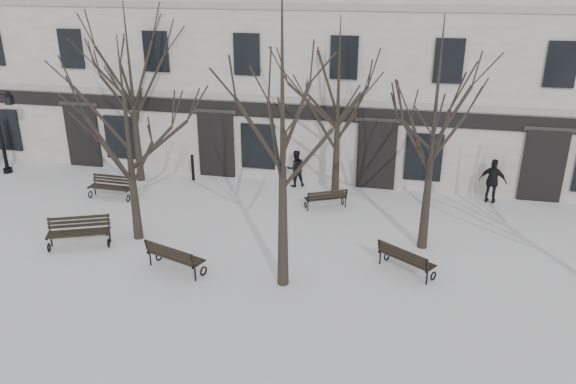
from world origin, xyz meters
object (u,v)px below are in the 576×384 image
(bench_3, at_px, (111,186))
(lamp_post, at_px, (4,126))
(bench_2, at_px, (406,258))
(bench_4, at_px, (326,198))
(tree_1, at_px, (126,117))
(tree_2, at_px, (282,101))
(bench_0, at_px, (79,231))
(bench_1, at_px, (174,256))

(bench_3, xyz_separation_m, lamp_post, (-5.87, 1.71, 1.70))
(bench_2, distance_m, bench_4, 5.38)
(bench_4, distance_m, lamp_post, 14.67)
(bench_2, bearing_deg, lamp_post, 16.94)
(tree_1, height_order, bench_3, tree_1)
(tree_2, bearing_deg, lamp_post, 154.51)
(bench_4, relative_size, lamp_post, 0.44)
(tree_2, bearing_deg, bench_0, 172.86)
(bench_0, relative_size, bench_1, 1.04)
(bench_1, xyz_separation_m, bench_3, (-4.86, 5.04, -0.03))
(bench_4, bearing_deg, bench_0, 6.17)
(bench_1, height_order, bench_2, bench_1)
(bench_3, relative_size, bench_4, 1.09)
(lamp_post, bearing_deg, bench_0, -40.03)
(tree_2, height_order, bench_3, tree_2)
(tree_2, bearing_deg, tree_1, 161.26)
(tree_1, xyz_separation_m, tree_2, (5.56, -1.89, 1.21))
(tree_1, distance_m, bench_1, 4.72)
(bench_1, distance_m, bench_4, 6.94)
(bench_0, xyz_separation_m, bench_1, (3.78, -0.91, -0.02))
(tree_1, relative_size, tree_2, 0.78)
(bench_1, relative_size, bench_4, 1.21)
(tree_1, relative_size, lamp_post, 1.80)
(bench_0, relative_size, bench_3, 1.15)
(bench_0, bearing_deg, tree_1, 8.98)
(bench_2, height_order, lamp_post, lamp_post)
(bench_0, distance_m, bench_1, 3.89)
(tree_1, bearing_deg, bench_0, -148.77)
(tree_1, height_order, tree_2, tree_2)
(tree_2, height_order, lamp_post, tree_2)
(tree_2, height_order, bench_0, tree_2)
(bench_3, xyz_separation_m, bench_4, (8.66, 0.77, -0.05))
(tree_2, bearing_deg, bench_2, 22.00)
(tree_1, relative_size, bench_0, 3.27)
(tree_2, xyz_separation_m, bench_3, (-8.27, 5.04, -4.99))
(tree_1, relative_size, bench_3, 3.76)
(tree_1, relative_size, bench_1, 3.39)
(bench_1, distance_m, bench_2, 7.06)
(bench_1, bearing_deg, bench_2, -149.39)
(bench_4, bearing_deg, bench_1, 30.13)
(bench_1, bearing_deg, bench_0, 5.42)
(bench_1, bearing_deg, bench_4, -104.20)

